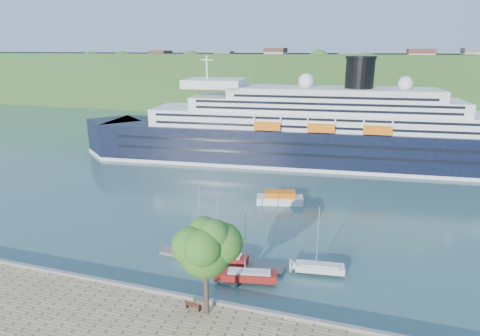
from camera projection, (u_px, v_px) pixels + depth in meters
name	position (u px, v px, depth m)	size (l,w,h in m)	color
ground	(185.00, 304.00, 42.84)	(400.00, 400.00, 0.00)	#325A58
far_hillside	(325.00, 83.00, 172.16)	(400.00, 50.00, 24.00)	#325823
quay_coping	(183.00, 296.00, 42.33)	(220.00, 0.50, 0.30)	slate
cruise_ship	(305.00, 111.00, 92.46)	(110.11, 16.03, 24.73)	black
park_bench	(193.00, 305.00, 40.24)	(1.70, 0.70, 1.09)	#4E2416
promenade_tree	(206.00, 264.00, 38.25)	(6.66, 6.66, 11.03)	#28631A
floating_pontoon	(220.00, 260.00, 51.44)	(16.66, 2.04, 0.37)	slate
sailboat_white_near	(204.00, 227.00, 50.39)	(7.24, 2.01, 9.35)	silver
sailboat_red	(249.00, 247.00, 45.44)	(7.10, 1.97, 9.17)	maroon
sailboat_white_far	(321.00, 243.00, 47.37)	(6.44, 1.79, 8.31)	silver
tender_launch	(280.00, 197.00, 70.33)	(8.15, 2.79, 2.25)	orange
sailboat_extra	(222.00, 231.00, 49.41)	(7.20, 2.00, 9.30)	maroon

